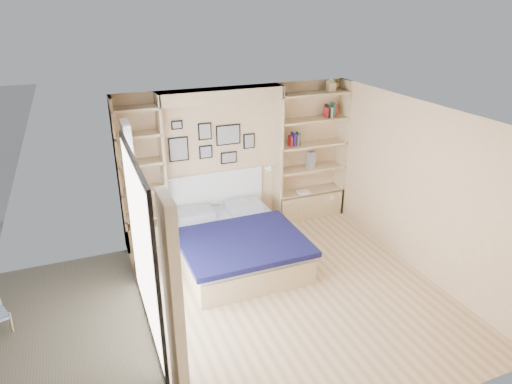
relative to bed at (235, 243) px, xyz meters
name	(u,v)px	position (x,y,z in m)	size (l,w,h in m)	color
ground	(292,291)	(0.45, -1.12, -0.28)	(4.50, 4.50, 0.00)	#D6B984
room_shell	(229,186)	(0.06, 0.40, 0.79)	(4.50, 4.50, 4.50)	beige
bed	(235,243)	(0.00, 0.00, 0.00)	(1.80, 2.23, 1.07)	#DCC389
photo_gallery	(211,142)	(0.00, 1.10, 1.32)	(1.48, 0.02, 0.82)	black
reading_lamps	(225,174)	(0.15, 0.88, 0.82)	(1.92, 0.12, 0.15)	silver
shelf_decor	(298,130)	(1.52, 0.95, 1.41)	(3.49, 0.23, 2.03)	#A51E1E
deck	(6,361)	(-3.15, -1.12, -0.28)	(3.20, 4.00, 0.05)	brown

